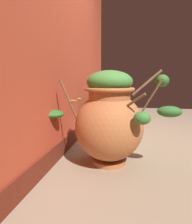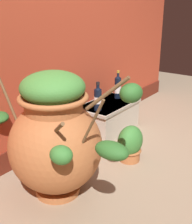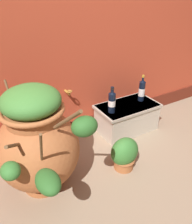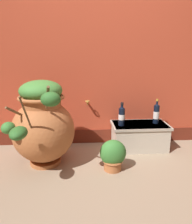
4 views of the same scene
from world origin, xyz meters
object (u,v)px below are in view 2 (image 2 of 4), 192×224
wine_bottle_left (118,87)px  terracotta_urn (55,137)px  wine_bottle_middle (98,98)px  potted_shrub (130,144)px

wine_bottle_left → terracotta_urn: bearing=-165.8°
wine_bottle_middle → potted_shrub: (-0.17, -0.47, -0.28)m
wine_bottle_left → potted_shrub: (-0.61, -0.52, -0.29)m
terracotta_urn → potted_shrub: (0.71, -0.19, -0.28)m
terracotta_urn → potted_shrub: terracotta_urn is taller
wine_bottle_middle → terracotta_urn: bearing=-162.3°
terracotta_urn → potted_shrub: 0.78m
wine_bottle_left → wine_bottle_middle: size_ratio=1.08×
potted_shrub → terracotta_urn: bearing=165.1°
wine_bottle_left → potted_shrub: size_ratio=0.95×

